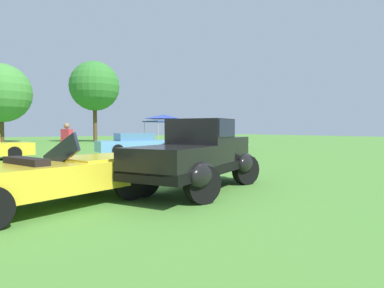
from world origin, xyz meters
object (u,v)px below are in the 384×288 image
(feature_pickup_truck, at_px, (199,154))
(canopy_tent_right_field, at_px, (164,118))
(show_car_burgundy, at_px, (215,142))
(spectator_near_truck, at_px, (67,143))
(spectator_by_row, at_px, (206,140))
(show_car_skyblue, at_px, (137,144))
(neighbor_convertible, at_px, (55,175))

(feature_pickup_truck, bearing_deg, canopy_tent_right_field, 62.55)
(show_car_burgundy, distance_m, spectator_near_truck, 11.21)
(show_car_burgundy, relative_size, canopy_tent_right_field, 1.53)
(spectator_near_truck, relative_size, spectator_by_row, 1.00)
(show_car_skyblue, height_order, spectator_near_truck, spectator_near_truck)
(spectator_near_truck, bearing_deg, show_car_skyblue, 39.86)
(neighbor_convertible, distance_m, show_car_burgundy, 16.22)
(neighbor_convertible, distance_m, canopy_tent_right_field, 22.51)
(neighbor_convertible, bearing_deg, canopy_tent_right_field, 54.96)
(feature_pickup_truck, distance_m, neighbor_convertible, 3.21)
(spectator_near_truck, xyz_separation_m, canopy_tent_right_field, (11.05, 11.80, 1.51))
(show_car_skyblue, bearing_deg, feature_pickup_truck, -107.58)
(spectator_near_truck, height_order, canopy_tent_right_field, canopy_tent_right_field)
(feature_pickup_truck, height_order, show_car_burgundy, feature_pickup_truck)
(show_car_burgundy, relative_size, spectator_by_row, 2.58)
(neighbor_convertible, bearing_deg, feature_pickup_truck, -5.40)
(show_car_skyblue, height_order, show_car_burgundy, same)
(neighbor_convertible, bearing_deg, spectator_near_truck, 74.38)
(spectator_by_row, bearing_deg, neighbor_convertible, -141.88)
(show_car_burgundy, bearing_deg, spectator_near_truck, -159.13)
(neighbor_convertible, bearing_deg, show_car_burgundy, 40.65)
(feature_pickup_truck, relative_size, spectator_by_row, 2.63)
(spectator_near_truck, height_order, spectator_by_row, same)
(show_car_burgundy, bearing_deg, canopy_tent_right_field, 85.77)
(spectator_near_truck, xyz_separation_m, spectator_by_row, (6.96, 0.33, 0.00))
(feature_pickup_truck, xyz_separation_m, canopy_tent_right_field, (9.70, 18.67, 1.56))
(show_car_skyblue, bearing_deg, neighbor_convertible, -122.09)
(show_car_burgundy, relative_size, spectator_near_truck, 2.58)
(neighbor_convertible, relative_size, spectator_near_truck, 2.76)
(neighbor_convertible, xyz_separation_m, spectator_by_row, (8.80, 6.90, 0.33))
(show_car_skyblue, relative_size, canopy_tent_right_field, 1.63)
(spectator_by_row, bearing_deg, show_car_burgundy, 46.23)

